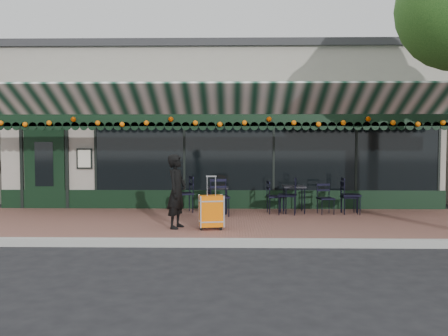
{
  "coord_description": "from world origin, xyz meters",
  "views": [
    {
      "loc": [
        0.32,
        -8.74,
        1.91
      ],
      "look_at": [
        0.11,
        1.6,
        1.37
      ],
      "focal_mm": 38.0,
      "sensor_mm": 36.0,
      "label": 1
    }
  ],
  "objects_px": {
    "cafe_table_a": "(294,189)",
    "chair_b_right": "(275,197)",
    "woman": "(177,191)",
    "chair_a_left": "(287,196)",
    "suitcase": "(211,212)",
    "chair_b_left": "(184,194)",
    "chair_b_front": "(220,197)",
    "cafe_table_b": "(218,190)",
    "chair_a_front": "(326,199)",
    "chair_a_extra": "(351,195)",
    "chair_a_right": "(349,197)"
  },
  "relations": [
    {
      "from": "chair_a_front",
      "to": "chair_b_left",
      "type": "distance_m",
      "value": 3.58
    },
    {
      "from": "suitcase",
      "to": "chair_b_left",
      "type": "distance_m",
      "value": 2.53
    },
    {
      "from": "cafe_table_b",
      "to": "chair_a_front",
      "type": "relative_size",
      "value": 0.86
    },
    {
      "from": "cafe_table_a",
      "to": "chair_a_left",
      "type": "bearing_deg",
      "value": -126.4
    },
    {
      "from": "cafe_table_a",
      "to": "chair_b_left",
      "type": "height_order",
      "value": "chair_b_left"
    },
    {
      "from": "woman",
      "to": "cafe_table_a",
      "type": "xyz_separation_m",
      "value": [
        2.72,
        2.25,
        -0.15
      ]
    },
    {
      "from": "suitcase",
      "to": "cafe_table_a",
      "type": "height_order",
      "value": "suitcase"
    },
    {
      "from": "woman",
      "to": "chair_b_front",
      "type": "xyz_separation_m",
      "value": [
        0.84,
        1.66,
        -0.31
      ]
    },
    {
      "from": "cafe_table_a",
      "to": "chair_b_right",
      "type": "distance_m",
      "value": 0.54
    },
    {
      "from": "chair_a_left",
      "to": "chair_b_left",
      "type": "bearing_deg",
      "value": -86.67
    },
    {
      "from": "chair_a_extra",
      "to": "chair_a_right",
      "type": "bearing_deg",
      "value": 20.89
    },
    {
      "from": "cafe_table_b",
      "to": "chair_b_left",
      "type": "distance_m",
      "value": 0.89
    },
    {
      "from": "chair_a_front",
      "to": "chair_b_left",
      "type": "bearing_deg",
      "value": 165.34
    },
    {
      "from": "woman",
      "to": "chair_b_right",
      "type": "xyz_separation_m",
      "value": [
        2.23,
        2.14,
        -0.35
      ]
    },
    {
      "from": "chair_a_right",
      "to": "chair_a_left",
      "type": "bearing_deg",
      "value": 95.12
    },
    {
      "from": "chair_b_left",
      "to": "cafe_table_a",
      "type": "bearing_deg",
      "value": 71.44
    },
    {
      "from": "cafe_table_a",
      "to": "cafe_table_b",
      "type": "bearing_deg",
      "value": -177.52
    },
    {
      "from": "woman",
      "to": "chair_a_left",
      "type": "distance_m",
      "value": 3.21
    },
    {
      "from": "cafe_table_a",
      "to": "chair_a_front",
      "type": "distance_m",
      "value": 0.82
    },
    {
      "from": "suitcase",
      "to": "cafe_table_a",
      "type": "xyz_separation_m",
      "value": [
        1.99,
        2.38,
        0.25
      ]
    },
    {
      "from": "suitcase",
      "to": "chair_b_right",
      "type": "distance_m",
      "value": 2.73
    },
    {
      "from": "chair_a_left",
      "to": "chair_b_right",
      "type": "distance_m",
      "value": 0.33
    },
    {
      "from": "chair_b_right",
      "to": "chair_b_front",
      "type": "bearing_deg",
      "value": 103.36
    },
    {
      "from": "woman",
      "to": "chair_b_front",
      "type": "bearing_deg",
      "value": -11.2
    },
    {
      "from": "cafe_table_a",
      "to": "chair_b_left",
      "type": "bearing_deg",
      "value": 179.68
    },
    {
      "from": "chair_a_left",
      "to": "woman",
      "type": "bearing_deg",
      "value": -42.19
    },
    {
      "from": "cafe_table_b",
      "to": "chair_b_left",
      "type": "xyz_separation_m",
      "value": [
        -0.88,
        0.1,
        -0.12
      ]
    },
    {
      "from": "chair_b_left",
      "to": "chair_b_right",
      "type": "xyz_separation_m",
      "value": [
        2.33,
        -0.12,
        -0.05
      ]
    },
    {
      "from": "chair_a_extra",
      "to": "cafe_table_b",
      "type": "bearing_deg",
      "value": 91.22
    },
    {
      "from": "chair_a_front",
      "to": "chair_b_right",
      "type": "bearing_deg",
      "value": 164.07
    },
    {
      "from": "suitcase",
      "to": "cafe_table_b",
      "type": "distance_m",
      "value": 2.31
    },
    {
      "from": "suitcase",
      "to": "cafe_table_a",
      "type": "relative_size",
      "value": 1.59
    },
    {
      "from": "chair_a_left",
      "to": "chair_b_left",
      "type": "relative_size",
      "value": 0.99
    },
    {
      "from": "chair_a_right",
      "to": "chair_a_front",
      "type": "bearing_deg",
      "value": 98.84
    },
    {
      "from": "cafe_table_b",
      "to": "chair_a_front",
      "type": "height_order",
      "value": "chair_a_front"
    },
    {
      "from": "chair_b_left",
      "to": "chair_a_extra",
      "type": "bearing_deg",
      "value": 69.19
    },
    {
      "from": "woman",
      "to": "cafe_table_b",
      "type": "xyz_separation_m",
      "value": [
        0.78,
        2.16,
        -0.17
      ]
    },
    {
      "from": "cafe_table_a",
      "to": "chair_b_front",
      "type": "height_order",
      "value": "chair_b_front"
    },
    {
      "from": "chair_a_left",
      "to": "chair_a_extra",
      "type": "height_order",
      "value": "chair_a_left"
    },
    {
      "from": "chair_a_right",
      "to": "chair_b_left",
      "type": "distance_m",
      "value": 4.19
    },
    {
      "from": "woman",
      "to": "chair_a_left",
      "type": "relative_size",
      "value": 1.65
    },
    {
      "from": "woman",
      "to": "chair_a_right",
      "type": "height_order",
      "value": "woman"
    },
    {
      "from": "chair_a_front",
      "to": "chair_b_left",
      "type": "relative_size",
      "value": 0.81
    },
    {
      "from": "suitcase",
      "to": "chair_b_left",
      "type": "bearing_deg",
      "value": 97.18
    },
    {
      "from": "chair_a_left",
      "to": "suitcase",
      "type": "bearing_deg",
      "value": -30.64
    },
    {
      "from": "chair_a_extra",
      "to": "chair_b_left",
      "type": "xyz_separation_m",
      "value": [
        -4.2,
        0.19,
        0.01
      ]
    },
    {
      "from": "cafe_table_a",
      "to": "chair_b_right",
      "type": "height_order",
      "value": "chair_b_right"
    },
    {
      "from": "cafe_table_b",
      "to": "woman",
      "type": "bearing_deg",
      "value": -109.86
    },
    {
      "from": "cafe_table_a",
      "to": "chair_b_left",
      "type": "xyz_separation_m",
      "value": [
        -2.81,
        0.02,
        -0.15
      ]
    },
    {
      "from": "chair_a_extra",
      "to": "chair_a_front",
      "type": "bearing_deg",
      "value": 96.55
    }
  ]
}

